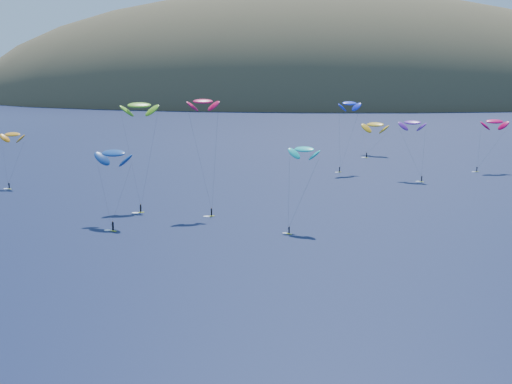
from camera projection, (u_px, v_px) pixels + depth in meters
The scene contains 10 objects.
island at pixel (328, 112), 620.10m from camera, with size 730.00×300.00×210.00m.
kitesurfer_1 at pixel (12, 135), 201.92m from camera, with size 8.28×9.35×16.75m.
kitesurfer_3 at pixel (139, 105), 174.52m from camera, with size 9.90×15.13×27.08m.
kitesurfer_4 at pixel (349, 103), 226.82m from camera, with size 8.96×8.05×24.00m.
kitesurfer_5 at pixel (304, 149), 152.29m from camera, with size 7.93×11.50×18.79m.
kitesurfer_6 at pixel (412, 123), 214.01m from camera, with size 9.01×11.18×19.12m.
kitesurfer_8 at pixel (495, 122), 228.11m from camera, with size 10.97×6.55×18.40m.
kitesurfer_9 at pixel (203, 102), 166.37m from camera, with size 8.10×10.10×28.05m.
kitesurfer_10 at pixel (114, 153), 157.13m from camera, with size 10.37×14.02×17.94m.
kitesurfer_11 at pixel (375, 125), 267.28m from camera, with size 11.73×15.59×14.29m.
Camera 1 is at (22.32, -62.80, 36.14)m, focal length 50.00 mm.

